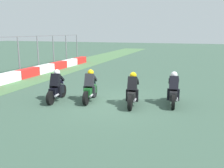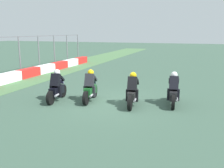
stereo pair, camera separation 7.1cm
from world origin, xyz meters
The scene contains 5 objects.
ground_plane centered at (0.00, 0.00, 0.00)m, with size 120.00×120.00×0.00m, color #395545.
rider_lane_a centered at (0.67, -2.75, 0.62)m, with size 2.04×0.57×1.51m.
rider_lane_b centered at (-0.06, -1.05, 0.62)m, with size 2.04×0.58×1.51m.
rider_lane_c centered at (-0.01, 1.05, 0.62)m, with size 2.04×0.59×1.51m.
rider_lane_d centered at (-0.50, 2.57, 0.62)m, with size 2.04×0.59×1.51m.
Camera 2 is at (-10.39, -3.77, 3.27)m, focal length 39.53 mm.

